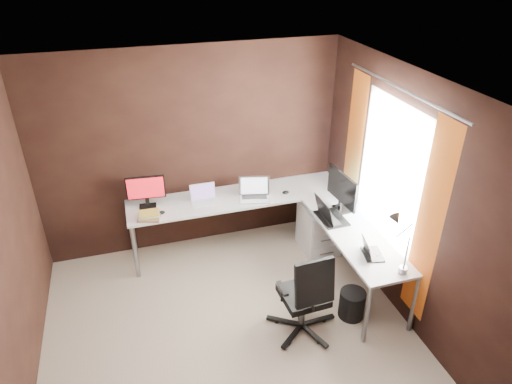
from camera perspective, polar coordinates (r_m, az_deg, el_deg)
room at (r=4.06m, az=0.89°, el=-3.75°), size 3.60×3.60×2.50m
desk at (r=5.30m, az=2.82°, el=-2.80°), size 2.65×2.25×0.73m
drawer_pedestal at (r=5.78m, az=7.87°, el=-4.49°), size 0.42×0.50×0.60m
monitor_left at (r=5.39m, az=-13.61°, el=0.28°), size 0.44×0.14×0.39m
monitor_right at (r=5.23m, az=10.71°, el=0.28°), size 0.16×0.58×0.47m
laptop_white at (r=5.46m, az=-6.55°, el=-0.74°), size 0.30×0.22×0.20m
laptop_silver at (r=5.50m, az=-0.21°, el=-0.19°), size 0.42×0.34×0.24m
laptop_black_big at (r=5.14m, az=9.09°, el=-2.88°), size 0.29×0.40×0.26m
laptop_black_small at (r=4.69m, az=14.10°, el=-7.26°), size 0.23×0.29×0.18m
book_stack at (r=5.24m, az=-13.22°, el=-2.89°), size 0.28×0.25×0.08m
mouse_left at (r=5.30m, az=-11.78°, el=-2.54°), size 0.11×0.08×0.04m
mouse_corner at (r=5.61m, az=3.72°, el=-0.03°), size 0.10×0.07×0.03m
desk_lamp at (r=4.36m, az=17.45°, el=-5.26°), size 0.20×0.23×0.62m
office_chair at (r=4.67m, az=6.05°, el=-14.31°), size 0.55×0.55×0.98m
wastebasket at (r=4.99m, az=11.90°, el=-13.53°), size 0.31×0.31×0.31m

